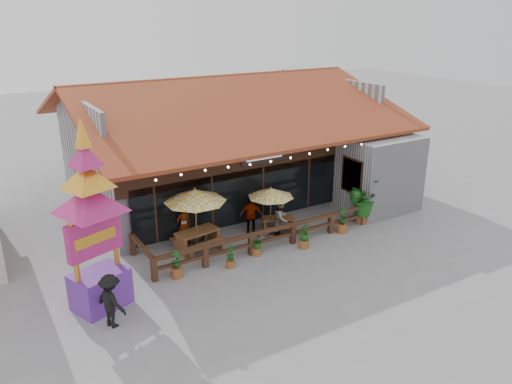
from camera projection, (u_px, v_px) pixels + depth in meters
ground at (295, 236)px, 21.36m from camera, size 100.00×100.00×0.00m
restaurant_building at (227, 151)px, 26.07m from camera, size 15.50×14.73×6.09m
patio_railing at (254, 237)px, 19.85m from camera, size 10.00×2.60×0.92m
umbrella_left at (195, 196)px, 19.40m from camera, size 3.26×3.26×2.65m
umbrella_right at (271, 193)px, 21.10m from camera, size 2.00×2.00×2.11m
picnic_table_left at (197, 237)px, 19.96m from camera, size 1.94×1.74×0.83m
picnic_table_right at (278, 222)px, 21.67m from camera, size 1.75×1.65×0.66m
thai_sign_tower at (90, 205)px, 15.10m from camera, size 3.19×3.19×6.72m
tropical_plant at (362, 198)px, 22.34m from camera, size 1.99×1.98×2.08m
diner_a at (184, 225)px, 20.31m from camera, size 0.63×0.42×1.72m
diner_b at (282, 218)px, 21.07m from camera, size 1.03×0.99×1.67m
diner_c at (251, 215)px, 21.41m from camera, size 1.05×0.84×1.66m
pedestrian at (111, 301)px, 14.98m from camera, size 1.05×1.28×1.73m
planter_a at (177, 266)px, 17.91m from camera, size 0.47×0.45×1.09m
planter_b at (230, 258)px, 18.63m from camera, size 0.38×0.41×0.87m
planter_c at (256, 243)px, 19.53m from camera, size 0.63×0.57×0.92m
planter_d at (304, 236)px, 20.16m from camera, size 0.53×0.53×1.05m
planter_e at (343, 222)px, 21.61m from camera, size 0.46×0.46×1.13m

